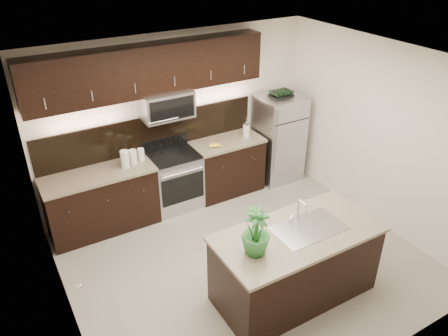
# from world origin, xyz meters

# --- Properties ---
(ground) EXTENTS (4.50, 4.50, 0.00)m
(ground) POSITION_xyz_m (0.00, 0.00, 0.00)
(ground) COLOR gray
(ground) RESTS_ON ground
(room_walls) EXTENTS (4.52, 4.02, 2.71)m
(room_walls) POSITION_xyz_m (-0.11, -0.04, 1.70)
(room_walls) COLOR beige
(room_walls) RESTS_ON ground
(counter_run) EXTENTS (3.51, 0.65, 0.94)m
(counter_run) POSITION_xyz_m (-0.46, 1.69, 0.47)
(counter_run) COLOR black
(counter_run) RESTS_ON ground
(upper_fixtures) EXTENTS (3.49, 0.40, 1.66)m
(upper_fixtures) POSITION_xyz_m (-0.43, 1.84, 2.14)
(upper_fixtures) COLOR black
(upper_fixtures) RESTS_ON counter_run
(island) EXTENTS (1.96, 0.96, 0.94)m
(island) POSITION_xyz_m (0.18, -0.81, 0.47)
(island) COLOR black
(island) RESTS_ON ground
(sink_faucet) EXTENTS (0.84, 0.50, 0.28)m
(sink_faucet) POSITION_xyz_m (0.33, -0.80, 0.96)
(sink_faucet) COLOR silver
(sink_faucet) RESTS_ON island
(refrigerator) EXTENTS (0.74, 0.67, 1.53)m
(refrigerator) POSITION_xyz_m (1.71, 1.63, 0.77)
(refrigerator) COLOR #B2B2B7
(refrigerator) RESTS_ON ground
(wine_rack) EXTENTS (0.38, 0.23, 0.09)m
(wine_rack) POSITION_xyz_m (1.71, 1.63, 1.57)
(wine_rack) COLOR black
(wine_rack) RESTS_ON refrigerator
(plant) EXTENTS (0.40, 0.40, 0.55)m
(plant) POSITION_xyz_m (-0.44, -0.85, 1.21)
(plant) COLOR #276328
(plant) RESTS_ON island
(canisters) EXTENTS (0.39, 0.21, 0.27)m
(canisters) POSITION_xyz_m (-0.91, 1.68, 1.06)
(canisters) COLOR silver
(canisters) RESTS_ON counter_run
(french_press) EXTENTS (0.12, 0.12, 0.34)m
(french_press) POSITION_xyz_m (1.05, 1.64, 1.07)
(french_press) COLOR silver
(french_press) RESTS_ON counter_run
(bananas) EXTENTS (0.22, 0.19, 0.06)m
(bananas) POSITION_xyz_m (0.37, 1.61, 0.97)
(bananas) COLOR yellow
(bananas) RESTS_ON counter_run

